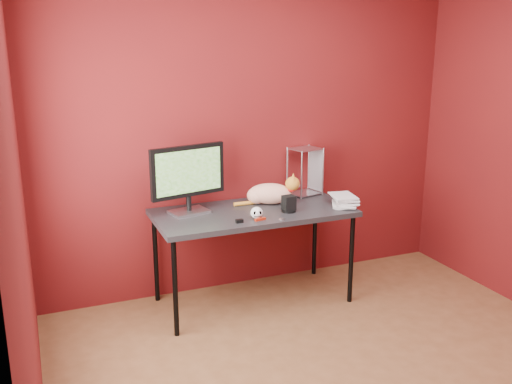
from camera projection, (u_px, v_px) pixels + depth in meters
name	position (u px, v px, depth m)	size (l,w,h in m)	color
room	(378.00, 151.00, 2.98)	(3.52, 3.52, 2.61)	brown
desk	(253.00, 217.00, 4.34)	(1.50, 0.70, 0.75)	black
monitor	(188.00, 176.00, 4.18)	(0.59, 0.25, 0.51)	#B1B1B6
cat	(271.00, 193.00, 4.48)	(0.50, 0.31, 0.24)	#DC5B2E
skull_mug	(257.00, 213.00, 4.11)	(0.09, 0.09, 0.09)	silver
speaker	(289.00, 204.00, 4.28)	(0.11, 0.11, 0.12)	black
book_stack	(335.00, 146.00, 4.34)	(0.27, 0.29, 0.95)	beige
wire_rack	(305.00, 171.00, 4.72)	(0.27, 0.23, 0.40)	#B1B1B6
pocket_knife	(260.00, 219.00, 4.09)	(0.09, 0.02, 0.02)	#9C1E0C
black_gadget	(239.00, 221.00, 4.03)	(0.05, 0.03, 0.02)	black
washer	(282.00, 219.00, 4.11)	(0.04, 0.04, 0.00)	#B1B1B6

